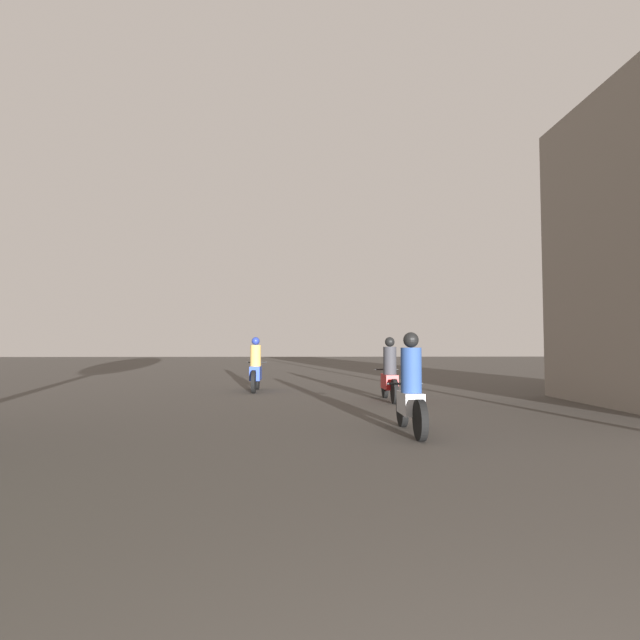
% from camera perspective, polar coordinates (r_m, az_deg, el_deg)
% --- Properties ---
extents(motorcycle_silver, '(0.60, 1.86, 1.57)m').
position_cam_1_polar(motorcycle_silver, '(7.97, 10.33, -8.14)').
color(motorcycle_silver, black).
rests_on(motorcycle_silver, ground_plane).
extents(motorcycle_red, '(0.60, 1.91, 1.57)m').
position_cam_1_polar(motorcycle_red, '(12.51, 7.95, -6.29)').
color(motorcycle_red, black).
rests_on(motorcycle_red, ground_plane).
extents(motorcycle_blue, '(0.60, 1.92, 1.62)m').
position_cam_1_polar(motorcycle_blue, '(15.10, -7.37, -5.64)').
color(motorcycle_blue, black).
rests_on(motorcycle_blue, ground_plane).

